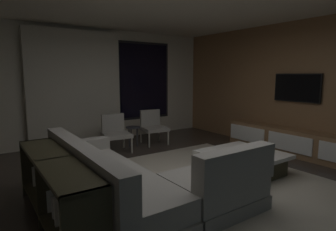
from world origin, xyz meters
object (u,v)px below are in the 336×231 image
Objects in this scene: sectional_couch at (136,184)px; media_console at (298,143)px; coffee_table at (242,163)px; mounted_tv at (297,88)px; side_stool at (133,130)px; console_table_behind_couch at (55,187)px; book_stack_on_coffee_table at (251,152)px; accent_chair_near_window at (153,125)px; accent_chair_by_curtain at (115,131)px.

sectional_couch is 3.69m from media_console.
mounted_tv is at bearing 7.89° from coffee_table.
console_table_behind_couch reaches higher than side_stool.
media_console is at bearing 6.61° from book_stack_on_coffee_table.
coffee_table is at bearing -2.15° from console_table_behind_couch.
console_table_behind_couch is at bearing 179.46° from media_console.
media_console is at bearing -132.45° from mounted_tv.
book_stack_on_coffee_table is at bearing -173.39° from media_console.
side_stool is at bearing -174.81° from accent_chair_near_window.
media_console reaches higher than side_stool.
accent_chair_near_window is at bearing 92.19° from coffee_table.
mounted_tv is (1.86, 0.39, 0.97)m from book_stack_on_coffee_table.
side_stool is 0.47× the size of mounted_tv.
media_console is at bearing 2.17° from coffee_table.
sectional_couch reaches higher than accent_chair_near_window.
console_table_behind_couch reaches higher than media_console.
accent_chair_near_window is at bearing 130.22° from mounted_tv.
side_stool is 3.58m from mounted_tv.
accent_chair_by_curtain is 2.97m from console_table_behind_couch.
sectional_couch is at bearing -175.79° from mounted_tv.
sectional_couch is at bearing -179.36° from coffee_table.
book_stack_on_coffee_table is 2.86m from accent_chair_by_curtain.
accent_chair_near_window is 3.14m from media_console.
accent_chair_by_curtain is 3.86m from mounted_tv.
accent_chair_by_curtain reaches higher than coffee_table.
sectional_couch reaches higher than side_stool.
book_stack_on_coffee_table is 0.37× the size of accent_chair_by_curtain.
side_stool is (-0.66, 2.57, 0.19)m from coffee_table.
sectional_couch is 1.19× the size of console_table_behind_couch.
media_console is (1.72, 0.06, 0.06)m from coffee_table.
side_stool is at bearing 104.28° from coffee_table.
media_console reaches higher than coffee_table.
media_console is at bearing -54.64° from accent_chair_near_window.
sectional_couch is 3.24m from accent_chair_near_window.
sectional_couch reaches higher than book_stack_on_coffee_table.
accent_chair_near_window is at bearing 7.47° from accent_chair_by_curtain.
book_stack_on_coffee_table is at bearing -3.06° from sectional_couch.
accent_chair_by_curtain is at bearing 113.83° from book_stack_on_coffee_table.
mounted_tv reaches higher than coffee_table.
side_stool is at bearing 63.11° from sectional_couch.
coffee_table is (1.97, 0.02, -0.10)m from sectional_couch.
accent_chair_near_window is (-0.14, 2.75, 0.05)m from book_stack_on_coffee_table.
side_stool is (0.46, 0.08, -0.06)m from accent_chair_by_curtain.
sectional_couch is 0.81× the size of media_console.
coffee_table is 1.17× the size of mounted_tv.
side_stool is (-0.69, 2.70, -0.01)m from book_stack_on_coffee_table.
accent_chair_by_curtain is (-1.16, 2.62, 0.05)m from book_stack_on_coffee_table.
book_stack_on_coffee_table is 1.69m from media_console.
mounted_tv is at bearing 47.55° from media_console.
side_stool is (-0.55, -0.05, -0.06)m from accent_chair_near_window.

